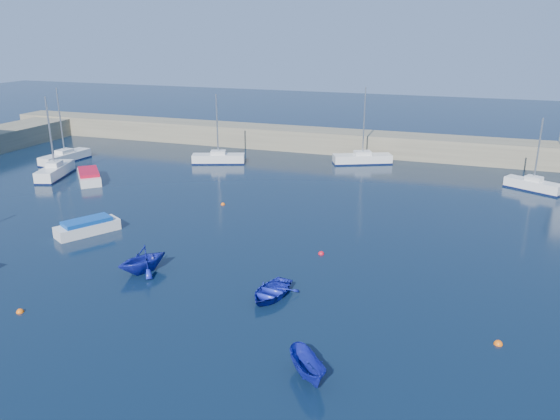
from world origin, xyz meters
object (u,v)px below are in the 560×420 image
(sailboat_7, at_px, (533,185))
(dinghy_left, at_px, (142,259))
(motorboat_1, at_px, (87,227))
(motorboat_2, at_px, (89,176))
(dinghy_center, at_px, (271,292))
(sailboat_4, at_px, (65,157))
(sailboat_6, at_px, (362,159))
(dinghy_right, at_px, (308,367))
(sailboat_3, at_px, (55,171))
(sailboat_5, at_px, (218,158))

(sailboat_7, height_order, dinghy_left, sailboat_7)
(motorboat_1, distance_m, motorboat_2, 15.62)
(dinghy_center, bearing_deg, sailboat_4, 154.65)
(motorboat_2, distance_m, dinghy_left, 24.23)
(sailboat_6, bearing_deg, dinghy_center, 157.24)
(motorboat_1, distance_m, dinghy_right, 24.03)
(dinghy_right, bearing_deg, motorboat_2, 103.18)
(sailboat_4, relative_size, motorboat_1, 1.75)
(motorboat_2, height_order, dinghy_center, motorboat_2)
(sailboat_3, relative_size, motorboat_1, 1.72)
(sailboat_6, bearing_deg, motorboat_2, 98.91)
(sailboat_6, bearing_deg, dinghy_right, 162.71)
(sailboat_4, xyz_separation_m, dinghy_right, (38.43, -30.35, -0.00))
(sailboat_5, bearing_deg, motorboat_1, 160.53)
(motorboat_2, bearing_deg, sailboat_6, -7.70)
(sailboat_6, relative_size, sailboat_7, 1.24)
(motorboat_1, bearing_deg, dinghy_right, 0.37)
(sailboat_4, bearing_deg, sailboat_7, 11.38)
(dinghy_right, bearing_deg, sailboat_5, 82.62)
(sailboat_7, bearing_deg, sailboat_6, 101.70)
(sailboat_4, distance_m, dinghy_left, 34.27)
(sailboat_5, bearing_deg, dinghy_left, 175.71)
(dinghy_right, bearing_deg, sailboat_4, 103.46)
(sailboat_7, xyz_separation_m, motorboat_2, (-42.38, -11.25, -0.02))
(sailboat_5, xyz_separation_m, dinghy_right, (21.27, -35.58, -0.01))
(motorboat_1, distance_m, dinghy_center, 17.49)
(motorboat_1, bearing_deg, motorboat_2, 157.04)
(sailboat_5, distance_m, dinghy_left, 29.50)
(motorboat_2, distance_m, dinghy_right, 38.87)
(sailboat_3, distance_m, motorboat_1, 18.70)
(dinghy_right, bearing_deg, dinghy_left, 112.95)
(sailboat_7, xyz_separation_m, motorboat_1, (-32.92, -23.68, -0.02))
(sailboat_6, xyz_separation_m, motorboat_2, (-24.78, -16.71, -0.04))
(sailboat_6, xyz_separation_m, motorboat_1, (-15.33, -29.15, -0.04))
(sailboat_3, xyz_separation_m, sailboat_5, (13.47, 11.17, -0.07))
(dinghy_left, bearing_deg, dinghy_right, -0.87)
(sailboat_5, relative_size, sailboat_6, 0.91)
(dinghy_left, bearing_deg, motorboat_2, 163.33)
(sailboat_6, bearing_deg, sailboat_4, 82.82)
(sailboat_4, bearing_deg, dinghy_center, -29.12)
(sailboat_4, relative_size, sailboat_6, 0.98)
(sailboat_7, bearing_deg, dinghy_left, 167.31)
(sailboat_7, bearing_deg, sailboat_4, 124.78)
(sailboat_3, distance_m, dinghy_left, 27.60)
(sailboat_4, relative_size, sailboat_5, 1.08)
(sailboat_6, height_order, sailboat_7, sailboat_6)
(sailboat_5, relative_size, motorboat_1, 1.62)
(sailboat_3, xyz_separation_m, dinghy_left, (21.60, -17.19, 0.22))
(sailboat_4, xyz_separation_m, sailboat_6, (32.82, 10.60, -0.00))
(sailboat_5, xyz_separation_m, dinghy_left, (8.13, -28.36, 0.29))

